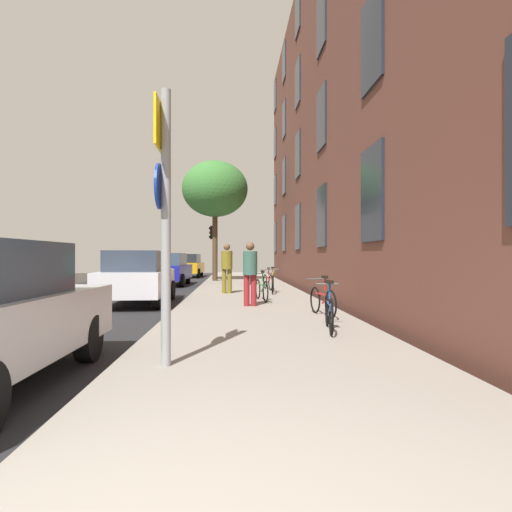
{
  "coord_description": "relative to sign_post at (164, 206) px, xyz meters",
  "views": [
    {
      "loc": [
        0.5,
        -1.63,
        1.46
      ],
      "look_at": [
        1.2,
        10.77,
        1.47
      ],
      "focal_mm": 29.42,
      "sensor_mm": 36.0,
      "label": 1
    }
  ],
  "objects": [
    {
      "name": "car_3",
      "position": [
        -2.3,
        24.38,
        -1.24
      ],
      "size": [
        2.06,
        4.18,
        1.62
      ],
      "color": "orange",
      "rests_on": "road_asphalt"
    },
    {
      "name": "traffic_light",
      "position": [
        -0.34,
        20.19,
        0.27
      ],
      "size": [
        0.43,
        0.24,
        3.24
      ],
      "color": "black",
      "rests_on": "sidewalk"
    },
    {
      "name": "ground_plane",
      "position": [
        -2.06,
        11.44,
        -2.08
      ],
      "size": [
        41.8,
        41.8,
        0.0
      ],
      "primitive_type": "plane",
      "color": "#332D28"
    },
    {
      "name": "sidewalk",
      "position": [
        1.44,
        11.44,
        -2.02
      ],
      "size": [
        4.2,
        38.0,
        0.12
      ],
      "primitive_type": "cube",
      "color": "gray",
      "rests_on": "ground"
    },
    {
      "name": "bicycle_4",
      "position": [
        2.27,
        11.74,
        -1.61
      ],
      "size": [
        0.42,
        1.56,
        0.9
      ],
      "color": "black",
      "rests_on": "sidewalk"
    },
    {
      "name": "car_2",
      "position": [
        -2.35,
        16.05,
        -1.24
      ],
      "size": [
        1.92,
        4.25,
        1.62
      ],
      "color": "navy",
      "rests_on": "road_asphalt"
    },
    {
      "name": "building_facade",
      "position": [
        4.03,
        10.94,
        4.89
      ],
      "size": [
        0.56,
        27.0,
        13.92
      ],
      "color": "brown",
      "rests_on": "ground"
    },
    {
      "name": "road_asphalt",
      "position": [
        -4.16,
        11.44,
        -2.08
      ],
      "size": [
        7.0,
        38.0,
        0.01
      ],
      "primitive_type": "cube",
      "color": "#232326",
      "rests_on": "ground"
    },
    {
      "name": "car_1",
      "position": [
        -2.04,
        7.72,
        -1.24
      ],
      "size": [
        1.92,
        4.15,
        1.62
      ],
      "color": "silver",
      "rests_on": "road_asphalt"
    },
    {
      "name": "sign_post",
      "position": [
        0.0,
        0.0,
        0.0
      ],
      "size": [
        0.16,
        0.6,
        3.39
      ],
      "color": "gray",
      "rests_on": "sidewalk"
    },
    {
      "name": "bicycle_0",
      "position": [
        2.58,
        2.29,
        -1.6
      ],
      "size": [
        0.43,
        1.6,
        0.92
      ],
      "color": "black",
      "rests_on": "sidewalk"
    },
    {
      "name": "bicycle_2",
      "position": [
        1.72,
        7.46,
        -1.6
      ],
      "size": [
        0.44,
        1.67,
        0.92
      ],
      "color": "black",
      "rests_on": "sidewalk"
    },
    {
      "name": "tree_near",
      "position": [
        -0.14,
        18.12,
        3.1
      ],
      "size": [
        3.63,
        3.63,
        6.63
      ],
      "color": "#4C3823",
      "rests_on": "sidewalk"
    },
    {
      "name": "bicycle_3",
      "position": [
        2.31,
        10.07,
        -1.58
      ],
      "size": [
        0.42,
        1.74,
        0.97
      ],
      "color": "black",
      "rests_on": "sidewalk"
    },
    {
      "name": "pedestrian_0",
      "position": [
        1.32,
        6.13,
        -0.97
      ],
      "size": [
        0.41,
        0.41,
        1.73
      ],
      "color": "maroon",
      "rests_on": "sidewalk"
    },
    {
      "name": "bicycle_1",
      "position": [
        2.87,
        4.13,
        -1.61
      ],
      "size": [
        0.42,
        1.57,
        0.92
      ],
      "color": "black",
      "rests_on": "sidewalk"
    },
    {
      "name": "pedestrian_2",
      "position": [
        1.65,
        14.74,
        -1.09
      ],
      "size": [
        0.47,
        0.47,
        1.53
      ],
      "color": "#26262D",
      "rests_on": "sidewalk"
    },
    {
      "name": "pedestrian_1",
      "position": [
        0.63,
        10.11,
        -0.93
      ],
      "size": [
        0.42,
        0.42,
        1.81
      ],
      "color": "olive",
      "rests_on": "sidewalk"
    }
  ]
}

